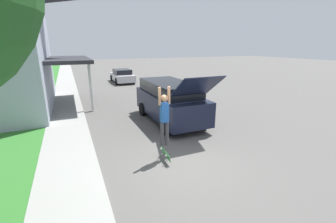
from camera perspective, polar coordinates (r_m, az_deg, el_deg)
The scene contains 6 objects.
ground_plane at distance 7.79m, azimuth 4.18°, elevation -12.18°, with size 120.00×120.00×0.00m, color #54514F.
sidewalk at distance 12.56m, azimuth -24.29°, elevation -2.07°, with size 1.80×80.00×0.10m.
suv_parked at distance 11.23m, azimuth 0.46°, elevation 2.88°, with size 2.16×5.64×2.65m.
car_down_street at distance 24.14m, azimuth -11.56°, elevation 8.85°, with size 1.93×4.25×1.36m.
skateboarder at distance 7.27m, azimuth -0.93°, elevation -1.17°, with size 0.41×0.23×1.98m.
skateboard at distance 7.62m, azimuth -0.65°, elevation -10.77°, with size 0.16×0.83×0.25m.
Camera 1 is at (-3.26, -6.01, 3.72)m, focal length 24.00 mm.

